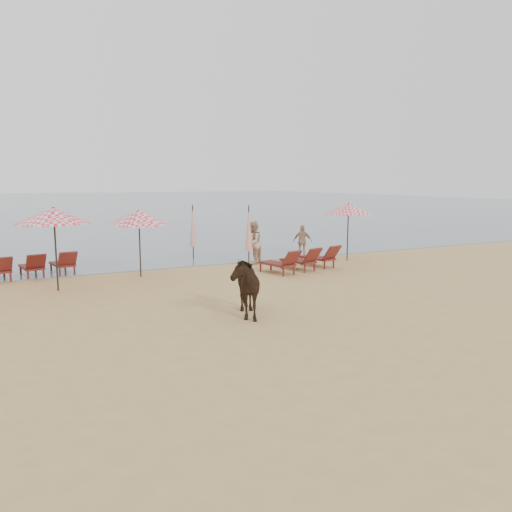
# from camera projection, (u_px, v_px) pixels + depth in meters

# --- Properties ---
(ground) EXTENTS (120.00, 120.00, 0.00)m
(ground) POSITION_uv_depth(u_px,v_px,m) (349.00, 329.00, 12.02)
(ground) COLOR tan
(ground) RESTS_ON ground
(sea) EXTENTS (160.00, 140.00, 0.06)m
(sea) POSITION_uv_depth(u_px,v_px,m) (53.00, 202.00, 82.65)
(sea) COLOR #51606B
(sea) RESTS_ON ground
(lounger_cluster_left) EXTENTS (3.11, 2.14, 0.63)m
(lounger_cluster_left) POSITION_uv_depth(u_px,v_px,m) (33.00, 266.00, 18.37)
(lounger_cluster_left) COLOR maroon
(lounger_cluster_left) RESTS_ON ground
(lounger_cluster_right) EXTENTS (3.31, 2.42, 0.65)m
(lounger_cluster_right) POSITION_uv_depth(u_px,v_px,m) (302.00, 259.00, 19.76)
(lounger_cluster_right) COLOR maroon
(lounger_cluster_right) RESTS_ON ground
(umbrella_open_left_a) EXTENTS (2.38, 2.38, 2.71)m
(umbrella_open_left_a) POSITION_uv_depth(u_px,v_px,m) (54.00, 216.00, 15.83)
(umbrella_open_left_a) COLOR black
(umbrella_open_left_a) RESTS_ON ground
(umbrella_open_left_b) EXTENTS (2.02, 2.06, 2.58)m
(umbrella_open_left_b) POSITION_uv_depth(u_px,v_px,m) (139.00, 217.00, 18.19)
(umbrella_open_left_b) COLOR black
(umbrella_open_left_b) RESTS_ON ground
(umbrella_open_right) EXTENTS (2.10, 2.10, 2.56)m
(umbrella_open_right) POSITION_uv_depth(u_px,v_px,m) (348.00, 209.00, 22.01)
(umbrella_open_right) COLOR black
(umbrella_open_right) RESTS_ON ground
(umbrella_closed_left) EXTENTS (0.30, 0.30, 2.47)m
(umbrella_closed_left) POSITION_uv_depth(u_px,v_px,m) (193.00, 226.00, 22.51)
(umbrella_closed_left) COLOR black
(umbrella_closed_left) RESTS_ON ground
(umbrella_closed_right) EXTENTS (0.31, 0.31, 2.55)m
(umbrella_closed_right) POSITION_uv_depth(u_px,v_px,m) (249.00, 228.00, 20.80)
(umbrella_closed_right) COLOR black
(umbrella_closed_right) RESTS_ON ground
(cow) EXTENTS (1.38, 2.11, 1.64)m
(cow) POSITION_uv_depth(u_px,v_px,m) (242.00, 285.00, 13.05)
(cow) COLOR black
(cow) RESTS_ON ground
(beachgoer_right_a) EXTENTS (1.13, 1.09, 1.83)m
(beachgoer_right_a) POSITION_uv_depth(u_px,v_px,m) (253.00, 243.00, 21.23)
(beachgoer_right_a) COLOR tan
(beachgoer_right_a) RESTS_ON ground
(beachgoer_right_b) EXTENTS (0.92, 0.84, 1.51)m
(beachgoer_right_b) POSITION_uv_depth(u_px,v_px,m) (303.00, 241.00, 23.15)
(beachgoer_right_b) COLOR tan
(beachgoer_right_b) RESTS_ON ground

